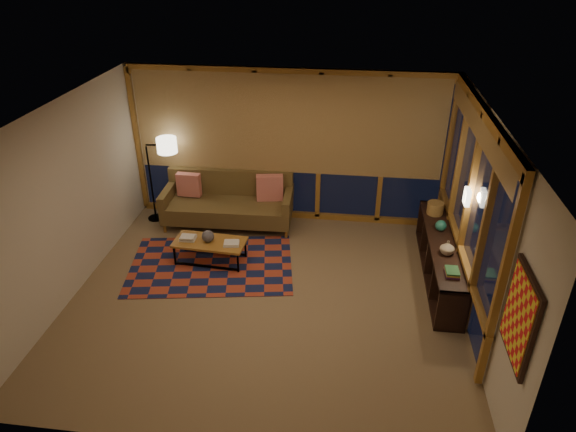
# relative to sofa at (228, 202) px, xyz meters

# --- Properties ---
(floor) EXTENTS (5.50, 5.00, 0.01)m
(floor) POSITION_rel_sofa_xyz_m (1.01, -2.00, -0.46)
(floor) COLOR #7F6B51
(floor) RESTS_ON ground
(ceiling) EXTENTS (5.50, 5.00, 0.01)m
(ceiling) POSITION_rel_sofa_xyz_m (1.01, -2.00, 2.24)
(ceiling) COLOR beige
(ceiling) RESTS_ON walls
(walls) EXTENTS (5.51, 5.01, 2.70)m
(walls) POSITION_rel_sofa_xyz_m (1.01, -2.00, 0.89)
(walls) COLOR beige
(walls) RESTS_ON floor
(window_wall_back) EXTENTS (5.30, 0.16, 2.60)m
(window_wall_back) POSITION_rel_sofa_xyz_m (1.01, 0.43, 0.89)
(window_wall_back) COLOR olive
(window_wall_back) RESTS_ON walls
(window_wall_right) EXTENTS (0.16, 3.70, 2.60)m
(window_wall_right) POSITION_rel_sofa_xyz_m (3.69, -1.40, 0.89)
(window_wall_right) COLOR olive
(window_wall_right) RESTS_ON walls
(wall_art) EXTENTS (0.06, 0.74, 0.94)m
(wall_art) POSITION_rel_sofa_xyz_m (3.72, -3.85, 0.99)
(wall_art) COLOR red
(wall_art) RESTS_ON walls
(wall_sconce) EXTENTS (0.12, 0.18, 0.22)m
(wall_sconce) POSITION_rel_sofa_xyz_m (3.63, -1.55, 1.09)
(wall_sconce) COLOR #F0E6C6
(wall_sconce) RESTS_ON walls
(sofa) EXTENTS (2.26, 0.98, 0.91)m
(sofa) POSITION_rel_sofa_xyz_m (0.00, 0.00, 0.00)
(sofa) COLOR brown
(sofa) RESTS_ON floor
(pillow_left) EXTENTS (0.42, 0.16, 0.42)m
(pillow_left) POSITION_rel_sofa_xyz_m (-0.72, 0.11, 0.21)
(pillow_left) COLOR red
(pillow_left) RESTS_ON sofa
(pillow_right) EXTENTS (0.48, 0.23, 0.46)m
(pillow_right) POSITION_rel_sofa_xyz_m (0.72, 0.17, 0.23)
(pillow_right) COLOR red
(pillow_right) RESTS_ON sofa
(area_rug) EXTENTS (2.74, 2.05, 0.01)m
(area_rug) POSITION_rel_sofa_xyz_m (0.02, -1.31, -0.45)
(area_rug) COLOR #AD3F29
(area_rug) RESTS_ON floor
(coffee_table) EXTENTS (1.15, 0.59, 0.37)m
(coffee_table) POSITION_rel_sofa_xyz_m (-0.01, -1.20, -0.27)
(coffee_table) COLOR olive
(coffee_table) RESTS_ON floor
(book_stack_a) EXTENTS (0.23, 0.18, 0.07)m
(book_stack_a) POSITION_rel_sofa_xyz_m (-0.36, -1.20, -0.05)
(book_stack_a) COLOR silver
(book_stack_a) RESTS_ON coffee_table
(book_stack_b) EXTENTS (0.26, 0.21, 0.05)m
(book_stack_b) POSITION_rel_sofa_xyz_m (0.35, -1.27, -0.06)
(book_stack_b) COLOR silver
(book_stack_b) RESTS_ON coffee_table
(ceramic_pot) EXTENTS (0.24, 0.24, 0.19)m
(ceramic_pot) POSITION_rel_sofa_xyz_m (-0.03, -1.21, 0.01)
(ceramic_pot) COLOR black
(ceramic_pot) RESTS_ON coffee_table
(floor_lamp) EXTENTS (0.55, 0.39, 1.57)m
(floor_lamp) POSITION_rel_sofa_xyz_m (-1.38, 0.05, 0.33)
(floor_lamp) COLOR black
(floor_lamp) RESTS_ON floor
(bookshelf) EXTENTS (0.40, 2.55, 0.64)m
(bookshelf) POSITION_rel_sofa_xyz_m (3.50, -1.16, -0.14)
(bookshelf) COLOR #351D17
(bookshelf) RESTS_ON floor
(basket) EXTENTS (0.30, 0.30, 0.19)m
(basket) POSITION_rel_sofa_xyz_m (3.48, -0.33, 0.28)
(basket) COLOR #AB7D43
(basket) RESTS_ON bookshelf
(teal_bowl) EXTENTS (0.21, 0.21, 0.17)m
(teal_bowl) POSITION_rel_sofa_xyz_m (3.50, -0.87, 0.26)
(teal_bowl) COLOR #237060
(teal_bowl) RESTS_ON bookshelf
(vase) EXTENTS (0.25, 0.25, 0.21)m
(vase) POSITION_rel_sofa_xyz_m (3.50, -1.53, 0.29)
(vase) COLOR tan
(vase) RESTS_ON bookshelf
(shelf_book_stack) EXTENTS (0.18, 0.25, 0.07)m
(shelf_book_stack) POSITION_rel_sofa_xyz_m (3.50, -2.03, 0.21)
(shelf_book_stack) COLOR silver
(shelf_book_stack) RESTS_ON bookshelf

